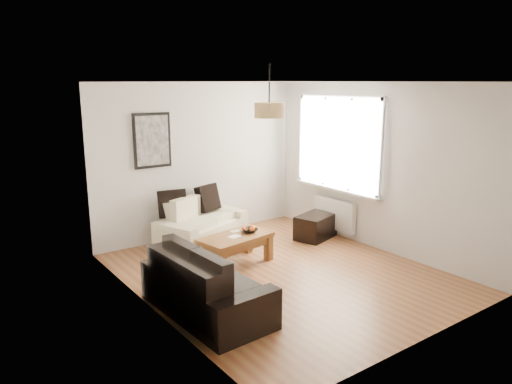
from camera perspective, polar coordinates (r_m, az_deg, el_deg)
floor at (r=6.82m, az=3.01°, el=-9.55°), size 4.50×4.50×0.00m
ceiling at (r=6.30m, az=3.29°, el=12.86°), size 3.80×4.50×0.00m
wall_back at (r=8.27m, az=-6.74°, el=3.74°), size 3.80×0.04×2.60m
wall_front at (r=4.95m, az=19.81°, el=-3.10°), size 3.80×0.04×2.60m
wall_left at (r=5.47m, az=-12.52°, el=-1.17°), size 0.04×4.50×2.60m
wall_right at (r=7.76m, az=14.12°, el=2.84°), size 0.04×4.50×2.60m
window_bay at (r=8.21m, az=9.77°, el=5.69°), size 0.14×1.90×1.60m
radiator at (r=8.42m, az=9.27°, el=-2.59°), size 0.10×0.90×0.52m
poster at (r=7.82m, az=-12.18°, el=5.97°), size 0.62×0.04×0.87m
pendant_shade at (r=6.55m, az=1.56°, el=9.64°), size 0.40×0.40×0.20m
loveseat_cream at (r=7.96m, az=-6.43°, el=-3.50°), size 1.66×1.26×0.73m
sofa_leather at (r=5.62m, az=-5.89°, el=-10.62°), size 0.89×1.72×0.73m
coffee_table at (r=7.06m, az=-2.44°, el=-6.84°), size 1.14×0.74×0.43m
ottoman at (r=8.27m, az=7.04°, el=-4.07°), size 0.81×0.64×0.41m
cushion_left at (r=7.84m, az=-9.84°, el=-1.36°), size 0.46×0.22×0.44m
cushion_right at (r=8.14m, az=-5.72°, el=-0.70°), size 0.46×0.28×0.44m
fruit_bowl at (r=7.14m, az=-0.72°, el=-4.54°), size 0.23×0.23×0.06m
orange_a at (r=7.19m, az=-0.45°, el=-4.32°), size 0.10×0.10×0.09m
orange_b at (r=7.22m, az=-0.39°, el=-4.24°), size 0.10×0.10×0.08m
orange_c at (r=7.18m, az=-1.47°, el=-4.35°), size 0.08×0.08×0.07m
papers at (r=6.94m, az=-2.59°, el=-5.29°), size 0.21×0.17×0.01m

